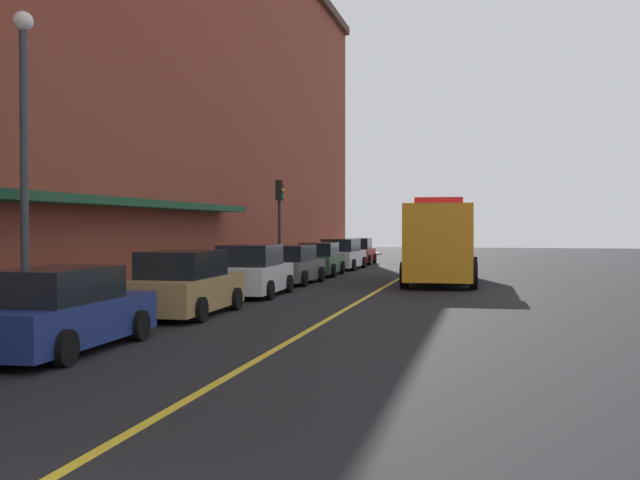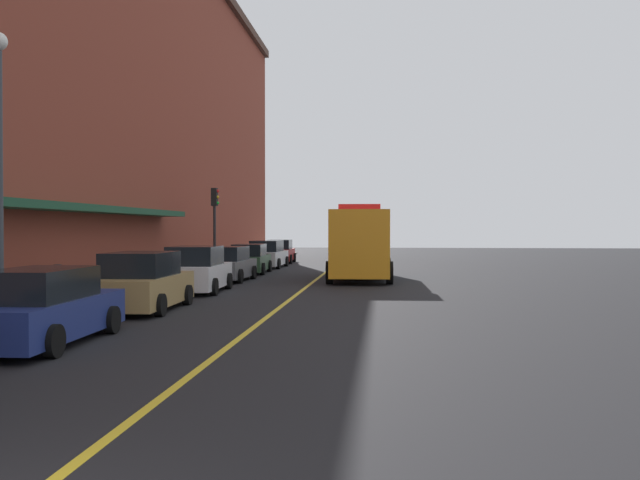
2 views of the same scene
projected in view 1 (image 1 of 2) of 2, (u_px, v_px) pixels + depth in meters
The scene contains 15 objects.
ground_plane at pixel (383, 288), 29.20m from camera, with size 112.00×112.00×0.00m, color black.
sidewalk_left at pixel (230, 283), 30.57m from camera, with size 2.40×70.00×0.15m, color #9E9B93.
lane_center_stripe at pixel (383, 288), 29.20m from camera, with size 0.16×70.00×0.01m, color gold.
brick_building_left at pixel (66, 61), 30.89m from camera, with size 12.11×64.00×18.24m.
parked_car_1 at pixel (62, 312), 14.41m from camera, with size 2.07×4.85×1.60m.
parked_car_2 at pixel (185, 285), 20.26m from camera, with size 2.18×4.69×1.73m.
parked_car_3 at pixel (252, 272), 25.93m from camera, with size 2.26×4.51×1.75m.
parked_car_4 at pixel (292, 266), 31.26m from camera, with size 2.07×4.40×1.60m.
parked_car_5 at pixel (320, 260), 36.52m from camera, with size 2.08×4.50×1.58m.
parked_car_6 at pixel (342, 255), 41.81m from camera, with size 2.17×4.80×1.68m.
parked_car_7 at pixel (358, 252), 47.30m from camera, with size 2.04×4.23×1.63m.
utility_truck at pixel (442, 244), 31.56m from camera, with size 3.05×8.18×3.47m.
parking_meter_1 at pixel (89, 281), 18.22m from camera, with size 0.14×0.18×1.33m.
street_lamp_left at pixel (24, 134), 16.64m from camera, with size 0.44×0.44×6.94m.
traffic_light_near at pixel (280, 209), 34.33m from camera, with size 0.38×0.36×4.30m.
Camera 1 is at (4.06, -3.98, 2.40)m, focal length 42.64 mm.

